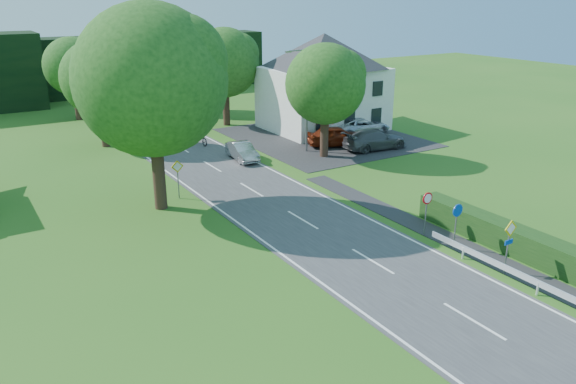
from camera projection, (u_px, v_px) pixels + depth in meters
road at (284, 209)px, 32.74m from camera, size 7.00×80.00×0.04m
parking_pad at (324, 137)px, 49.11m from camera, size 14.00×16.00×0.04m
line_edge_left at (234, 220)px, 31.12m from camera, size 0.12×80.00×0.01m
line_edge_right at (329, 199)px, 34.34m from camera, size 0.12×80.00×0.01m
line_centre at (284, 209)px, 32.73m from camera, size 0.12×80.00×0.01m
tree_main at (154, 110)px, 31.03m from camera, size 9.40×9.40×11.64m
tree_left_far at (101, 94)px, 44.86m from camera, size 7.00×7.00×8.58m
tree_right_far at (225, 77)px, 52.34m from camera, size 7.40×7.40×9.09m
tree_left_back at (74, 79)px, 54.82m from camera, size 6.60×6.60×8.07m
tree_right_back at (183, 76)px, 58.51m from camera, size 6.20×6.20×7.56m
tree_right_mid at (325, 101)px, 41.94m from camera, size 7.00×7.00×8.58m
treeline_right at (152, 63)px, 72.42m from camera, size 30.00×5.00×7.00m
house_white at (324, 81)px, 51.05m from camera, size 10.60×8.40×8.60m
streetlight at (305, 96)px, 43.27m from camera, size 2.03×0.18×8.00m
sign_priority_right at (509, 237)px, 24.64m from camera, size 0.78×0.09×2.59m
sign_roundabout at (457, 218)px, 27.09m from camera, size 0.64×0.08×2.37m
sign_speed_limit at (427, 203)px, 28.66m from camera, size 0.64×0.11×2.37m
sign_priority_left at (178, 172)px, 33.93m from camera, size 0.78×0.09×2.44m
moving_car at (242, 151)px, 42.24m from camera, size 1.81×4.09×1.31m
motorcycle at (201, 138)px, 46.45m from camera, size 0.95×2.15×1.10m
parked_car_red at (337, 136)px, 46.07m from camera, size 5.22×3.34×1.65m
parked_car_grey at (375, 140)px, 45.07m from camera, size 5.54×2.65×1.56m
parked_car_silver_b at (359, 126)px, 49.65m from camera, size 5.86×3.05×1.58m
parasol at (326, 133)px, 45.73m from camera, size 3.11×3.14×2.20m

